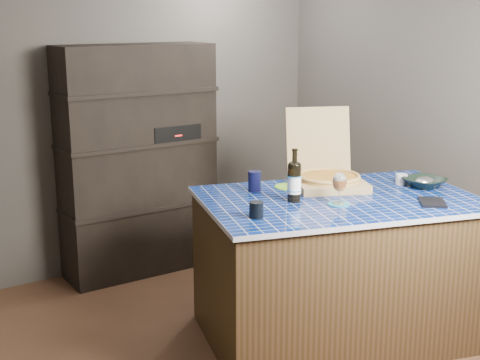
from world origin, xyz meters
TOP-DOWN VIEW (x-y plane):
  - room at (0.00, 0.00)m, footprint 3.50×3.50m
  - shelving_unit at (0.00, 1.53)m, footprint 1.20×0.41m
  - kitchen_island at (0.55, -0.20)m, footprint 1.92×1.51m
  - pizza_box at (0.67, 0.07)m, footprint 0.63×0.68m
  - mead_bottle at (0.26, -0.11)m, footprint 0.09×0.09m
  - teal_trivet at (0.44, -0.31)m, footprint 0.13×0.13m
  - wine_glass at (0.44, -0.31)m, footprint 0.08×0.08m
  - tumbler at (-0.12, -0.25)m, footprint 0.08×0.08m
  - dvd_case at (0.92, -0.60)m, footprint 0.24×0.25m
  - bowl at (1.17, -0.31)m, footprint 0.28×0.28m
  - foil_contents at (1.17, -0.31)m, footprint 0.13×0.11m
  - white_jar at (1.12, -0.17)m, footprint 0.08×0.08m
  - navy_cup at (0.20, 0.22)m, footprint 0.08×0.08m
  - green_trivet at (0.44, 0.18)m, footprint 0.19×0.19m

SIDE VIEW (x-z plane):
  - kitchen_island at x=0.55m, z-range 0.00..0.92m
  - shelving_unit at x=0.00m, z-range 0.00..1.80m
  - teal_trivet at x=0.44m, z-range 0.92..0.93m
  - green_trivet at x=0.44m, z-range 0.92..0.93m
  - dvd_case at x=0.92m, z-range 0.92..0.94m
  - bowl at x=1.17m, z-range 0.92..0.98m
  - white_jar at x=1.12m, z-range 0.92..0.99m
  - foil_contents at x=1.17m, z-range 0.93..0.99m
  - tumbler at x=-0.12m, z-range 0.92..1.01m
  - navy_cup at x=0.20m, z-range 0.92..1.05m
  - pizza_box at x=0.67m, z-range 0.75..1.23m
  - mead_bottle at x=0.26m, z-range 0.89..1.21m
  - wine_glass at x=0.44m, z-range 0.96..1.15m
  - room at x=0.00m, z-range -0.50..3.00m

